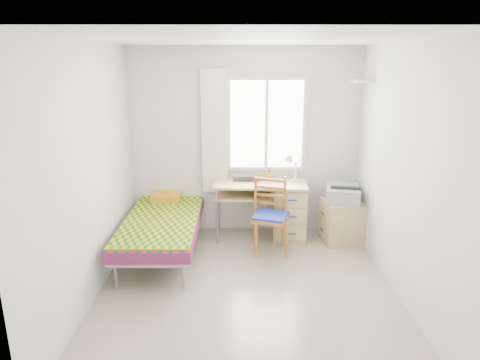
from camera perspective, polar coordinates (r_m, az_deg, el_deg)
name	(u,v)px	position (r m, az deg, el deg)	size (l,w,h in m)	color
floor	(247,290)	(4.82, 0.92, -14.39)	(3.50, 3.50, 0.00)	#BCAD93
ceiling	(248,39)	(4.16, 1.08, 18.26)	(3.50, 3.50, 0.00)	white
wall_back	(245,142)	(6.02, 0.63, 5.08)	(3.20, 3.20, 0.00)	silver
wall_left	(89,175)	(4.56, -19.53, 0.64)	(3.50, 3.50, 0.00)	silver
wall_right	(406,174)	(4.63, 21.21, 0.69)	(3.50, 3.50, 0.00)	silver
window	(266,125)	(5.96, 3.55, 7.39)	(1.10, 0.04, 1.30)	white
curtain	(214,132)	(5.93, -3.44, 6.36)	(0.35, 0.05, 1.70)	#EDEAC4
floating_shelf	(362,81)	(5.79, 16.01, 12.54)	(0.20, 0.32, 0.03)	white
bed	(163,222)	(5.59, -10.20, -5.47)	(0.94, 1.98, 0.86)	gray
desk	(284,207)	(6.00, 5.93, -3.66)	(1.30, 0.66, 0.79)	tan
chair	(271,211)	(5.49, 4.17, -4.19)	(0.53, 0.53, 0.98)	#983F1D
cabinet	(342,222)	(6.02, 13.45, -5.43)	(0.58, 0.52, 0.57)	tan
printer	(343,193)	(5.92, 13.53, -1.76)	(0.51, 0.57, 0.21)	#9EA1A6
laptop	(246,180)	(5.92, 0.84, -0.04)	(0.38, 0.24, 0.03)	black
pen_cup	(269,176)	(5.99, 3.85, 0.48)	(0.08, 0.08, 0.10)	orange
task_lamp	(293,166)	(5.79, 7.03, 1.89)	(0.22, 0.32, 0.40)	white
book	(245,196)	(5.93, 0.70, -2.17)	(0.19, 0.25, 0.02)	gray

